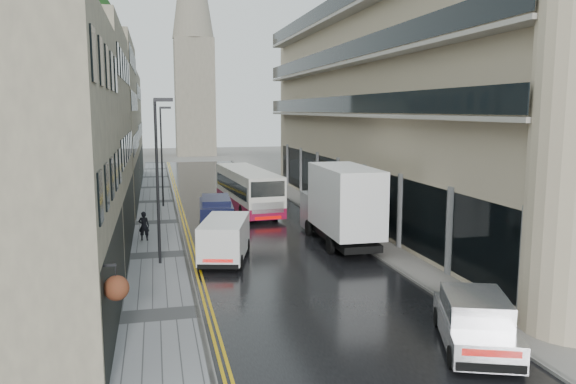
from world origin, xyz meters
name	(u,v)px	position (x,y,z in m)	size (l,w,h in m)	color
road	(249,220)	(0.00, 27.50, 0.01)	(9.00, 85.00, 0.02)	black
left_sidewalk	(157,223)	(-5.85, 27.50, 0.06)	(2.70, 85.00, 0.12)	gray
right_sidewalk	(328,215)	(5.40, 27.50, 0.06)	(1.80, 85.00, 0.12)	slate
old_shop_row	(97,128)	(-9.45, 30.00, 6.00)	(4.50, 56.00, 12.00)	gray
modern_block	(407,112)	(10.30, 26.00, 7.00)	(8.00, 40.00, 14.00)	#BFAC8E
church_spire	(193,26)	(0.50, 82.00, 20.00)	(6.40, 6.40, 40.00)	gray
tree_near	(4,114)	(-12.50, 20.00, 6.95)	(10.56, 10.56, 13.89)	black
tree_far	(59,123)	(-12.20, 33.00, 6.23)	(9.24, 9.24, 12.46)	black
cream_bus	(242,197)	(-0.40, 27.89, 1.49)	(2.45, 10.76, 2.94)	silver
white_lorry	(331,212)	(2.52, 17.87, 2.14)	(2.42, 8.08, 4.24)	white
silver_hatchback	(453,340)	(2.01, 5.06, 0.84)	(1.92, 4.39, 1.65)	silver
white_van	(200,247)	(-4.01, 16.56, 1.04)	(1.93, 4.51, 2.04)	white
navy_van	(202,221)	(-3.51, 21.93, 1.17)	(1.81, 4.52, 2.31)	black
pedestrian	(144,226)	(-6.56, 22.52, 0.91)	(0.58, 0.38, 1.59)	black
lamp_post_near	(157,183)	(-5.78, 17.64, 3.87)	(0.84, 0.19, 7.51)	black
lamp_post_far	(162,157)	(-5.38, 33.46, 3.73)	(0.81, 0.18, 7.21)	black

